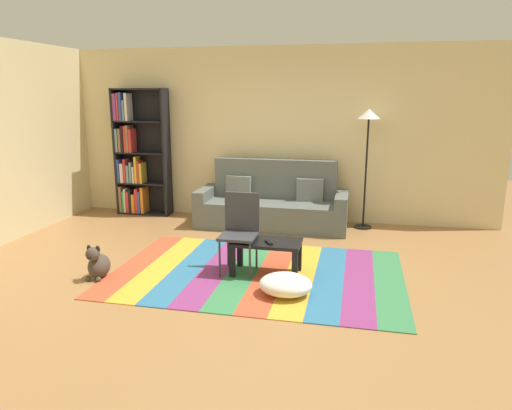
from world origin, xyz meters
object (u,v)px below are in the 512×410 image
pouf (286,285)px  dog (98,264)px  tv_remote (269,242)px  bookshelf (136,157)px  folding_chair (240,226)px  coffee_table (266,247)px  couch (273,204)px  standing_lamp (368,129)px

pouf → dog: dog is taller
dog → tv_remote: size_ratio=2.65×
bookshelf → dog: 3.01m
folding_chair → coffee_table: bearing=36.0°
coffee_table → pouf: (0.30, -0.52, -0.20)m
pouf → folding_chair: 0.93m
couch → standing_lamp: 1.79m
coffee_table → folding_chair: size_ratio=0.86×
pouf → folding_chair: bearing=137.0°
couch → standing_lamp: standing_lamp is taller
couch → dog: size_ratio=5.69×
bookshelf → standing_lamp: (3.73, -0.10, 0.52)m
tv_remote → folding_chair: folding_chair is taller
couch → folding_chair: size_ratio=2.51×
coffee_table → folding_chair: bearing=171.7°
couch → coffee_table: 2.00m
couch → bookshelf: size_ratio=1.09×
couch → bookshelf: bearing=173.2°
pouf → tv_remote: bearing=120.1°
standing_lamp → folding_chair: bearing=-123.1°
coffee_table → standing_lamp: (1.07, 2.16, 1.16)m
dog → standing_lamp: 4.12m
folding_chair → tv_remote: bearing=25.1°
standing_lamp → tv_remote: size_ratio=11.81×
couch → tv_remote: 2.09m
coffee_table → tv_remote: bearing=-60.9°
pouf → tv_remote: (-0.26, 0.45, 0.29)m
couch → coffee_table: size_ratio=2.93×
couch → pouf: couch is taller
bookshelf → standing_lamp: size_ratio=1.17×
pouf → dog: (-2.09, 0.02, 0.04)m
folding_chair → couch: bearing=133.9°
couch → standing_lamp: (1.37, 0.18, 1.14)m
bookshelf → dog: bearing=-72.6°
bookshelf → couch: bearing=-6.8°
couch → bookshelf: (-2.36, 0.28, 0.62)m
pouf → folding_chair: folding_chair is taller
dog → tv_remote: bearing=13.1°
bookshelf → tv_remote: size_ratio=13.80×
bookshelf → folding_chair: (2.34, -2.22, -0.42)m
pouf → bookshelf: bearing=136.7°
tv_remote → coffee_table: bearing=89.8°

